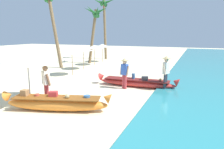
% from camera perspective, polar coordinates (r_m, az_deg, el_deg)
% --- Properties ---
extents(ground_plane, '(80.00, 80.00, 0.00)m').
position_cam_1_polar(ground_plane, '(9.78, -13.25, -6.89)').
color(ground_plane, beige).
extents(boat_orange_foreground, '(4.28, 1.87, 0.83)m').
position_cam_1_polar(boat_orange_foreground, '(8.46, -15.09, -7.65)').
color(boat_orange_foreground, orange).
rests_on(boat_orange_foreground, ground).
extents(boat_red_midground, '(4.73, 0.88, 0.74)m').
position_cam_1_polar(boat_red_midground, '(11.88, 6.85, -2.19)').
color(boat_red_midground, red).
rests_on(boat_red_midground, ground).
extents(person_vendor_hatted, '(0.58, 0.44, 1.70)m').
position_cam_1_polar(person_vendor_hatted, '(11.23, 3.50, 0.91)').
color(person_vendor_hatted, '#B2383D').
rests_on(person_vendor_hatted, ground).
extents(person_tourist_customer, '(0.57, 0.44, 1.70)m').
position_cam_1_polar(person_tourist_customer, '(9.06, -17.81, -2.25)').
color(person_tourist_customer, '#B2383D').
rests_on(person_tourist_customer, ground).
extents(person_vendor_assistant, '(0.44, 0.59, 1.85)m').
position_cam_1_polar(person_vendor_assistant, '(11.26, 14.72, 1.07)').
color(person_vendor_assistant, '#333842').
rests_on(person_vendor_assistant, ground).
extents(patio_umbrella_large, '(2.41, 2.41, 2.12)m').
position_cam_1_polar(patio_umbrella_large, '(9.56, -22.44, 3.97)').
color(patio_umbrella_large, '#B7B7BC').
rests_on(patio_umbrella_large, ground).
extents(parasol_row_0, '(1.60, 1.60, 1.91)m').
position_cam_1_polar(parasol_row_0, '(15.07, -11.07, 6.32)').
color(parasol_row_0, '#8E6B47').
rests_on(parasol_row_0, ground).
extents(parasol_row_1, '(1.60, 1.60, 1.91)m').
position_cam_1_polar(parasol_row_1, '(17.53, -8.01, 7.09)').
color(parasol_row_1, '#8E6B47').
rests_on(parasol_row_1, ground).
extents(parasol_row_2, '(1.60, 1.60, 1.91)m').
position_cam_1_polar(parasol_row_2, '(19.87, -4.96, 7.64)').
color(parasol_row_2, '#8E6B47').
rests_on(parasol_row_2, ground).
extents(parasol_row_3, '(1.60, 1.60, 1.91)m').
position_cam_1_polar(parasol_row_3, '(22.07, -2.71, 8.04)').
color(parasol_row_3, '#8E6B47').
rests_on(parasol_row_3, ground).
extents(palm_tree_tall_inland, '(2.76, 2.43, 7.03)m').
position_cam_1_polar(palm_tree_tall_inland, '(24.66, -2.14, 17.11)').
color(palm_tree_tall_inland, brown).
rests_on(palm_tree_tall_inland, ground).
extents(palm_tree_leaning_seaward, '(2.42, 2.90, 5.65)m').
position_cam_1_polar(palm_tree_leaning_seaward, '(20.97, -4.67, 15.50)').
color(palm_tree_leaning_seaward, brown).
rests_on(palm_tree_leaning_seaward, ground).
extents(palm_tree_mid_cluster, '(2.83, 2.86, 6.78)m').
position_cam_1_polar(palm_tree_mid_cluster, '(19.32, -16.82, 18.32)').
color(palm_tree_mid_cluster, brown).
rests_on(palm_tree_mid_cluster, ground).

